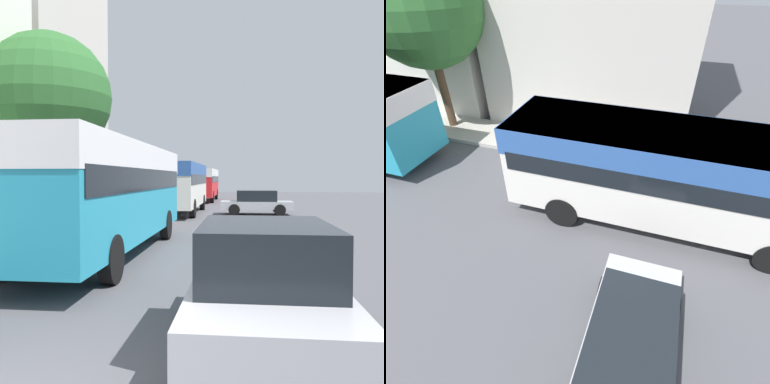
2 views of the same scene
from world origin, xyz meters
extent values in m
cube|color=beige|center=(-9.39, 17.97, 6.63)|extent=(6.39, 8.97, 13.26)
cube|color=teal|center=(-1.88, 8.42, 1.77)|extent=(2.54, 10.11, 2.54)
cube|color=white|center=(-1.88, 8.42, 2.66)|extent=(2.56, 10.16, 0.76)
cube|color=black|center=(-1.88, 8.42, 2.09)|extent=(2.59, 9.70, 0.56)
cylinder|color=black|center=(-3.04, 11.55, 0.50)|extent=(0.28, 1.00, 1.00)
cylinder|color=black|center=(-0.71, 11.55, 0.50)|extent=(0.28, 1.00, 1.00)
cylinder|color=black|center=(-3.04, 5.29, 0.50)|extent=(0.28, 1.00, 1.00)
cylinder|color=black|center=(-0.71, 5.29, 0.50)|extent=(0.28, 1.00, 1.00)
cube|color=silver|center=(-1.78, 22.12, 1.72)|extent=(2.47, 9.12, 2.45)
cube|color=#2D569E|center=(-1.78, 22.12, 2.58)|extent=(2.49, 9.17, 0.73)
cube|color=black|center=(-1.78, 22.12, 2.03)|extent=(2.52, 8.76, 0.54)
cylinder|color=black|center=(-2.92, 24.95, 0.50)|extent=(0.28, 1.00, 1.00)
cylinder|color=black|center=(-0.65, 24.95, 0.50)|extent=(0.28, 1.00, 1.00)
cylinder|color=black|center=(-2.92, 19.29, 0.50)|extent=(0.28, 1.00, 1.00)
cylinder|color=black|center=(-0.65, 19.29, 0.50)|extent=(0.28, 1.00, 1.00)
cube|color=red|center=(-1.71, 35.58, 1.69)|extent=(2.58, 9.50, 2.37)
cube|color=white|center=(-1.71, 35.58, 2.52)|extent=(2.60, 9.55, 0.71)
cube|color=black|center=(-1.71, 35.58, 1.98)|extent=(2.63, 9.12, 0.52)
cylinder|color=black|center=(-2.90, 38.53, 0.50)|extent=(0.28, 1.00, 1.00)
cylinder|color=black|center=(-0.53, 38.53, 0.50)|extent=(0.28, 1.00, 1.00)
cylinder|color=black|center=(-2.90, 32.63, 0.50)|extent=(0.28, 1.00, 1.00)
cylinder|color=black|center=(-0.53, 32.63, 0.50)|extent=(0.28, 1.00, 1.00)
cube|color=#B7B7BC|center=(2.17, 2.37, 0.59)|extent=(1.79, 3.89, 0.55)
cube|color=black|center=(2.17, 2.37, 1.22)|extent=(1.58, 2.14, 0.71)
cylinder|color=black|center=(1.35, 3.58, 0.32)|extent=(0.22, 0.64, 0.64)
cylinder|color=black|center=(3.00, 3.58, 0.32)|extent=(0.22, 0.64, 0.64)
cylinder|color=black|center=(1.35, 1.17, 0.32)|extent=(0.22, 0.64, 0.64)
cylinder|color=black|center=(3.00, 1.17, 0.32)|extent=(0.22, 0.64, 0.64)
cube|color=#B7B7BC|center=(2.76, 21.88, 0.54)|extent=(4.09, 1.70, 0.44)
cube|color=black|center=(2.76, 21.88, 1.08)|extent=(2.25, 1.50, 0.63)
cylinder|color=black|center=(1.49, 21.10, 0.32)|extent=(0.64, 0.22, 0.64)
cylinder|color=black|center=(1.49, 22.67, 0.32)|extent=(0.64, 0.22, 0.64)
cylinder|color=black|center=(4.03, 21.10, 0.32)|extent=(0.64, 0.22, 0.64)
cylinder|color=black|center=(4.03, 22.67, 0.32)|extent=(0.64, 0.22, 0.64)
cylinder|color=brown|center=(-5.21, 12.08, 1.73)|extent=(0.36, 0.36, 3.17)
sphere|color=#2D662D|center=(-5.21, 12.08, 5.08)|extent=(4.69, 4.69, 4.69)
camera|label=1|loc=(1.87, -2.98, 2.14)|focal=40.00mm
camera|label=2|loc=(5.51, 21.78, 6.42)|focal=28.00mm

